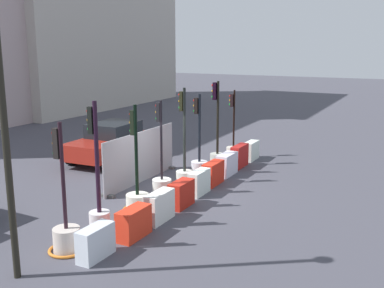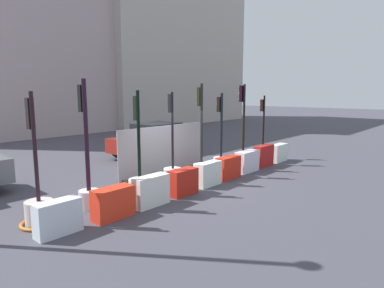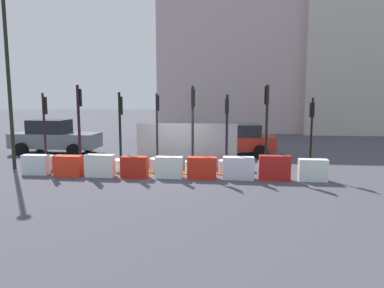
% 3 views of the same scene
% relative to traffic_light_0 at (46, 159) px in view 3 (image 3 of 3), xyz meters
% --- Properties ---
extents(ground_plane, '(120.00, 120.00, 0.00)m').
position_rel_traffic_light_0_xyz_m(ground_plane, '(5.32, 0.21, -0.47)').
color(ground_plane, '#45444E').
extents(traffic_light_0, '(0.93, 0.93, 3.20)m').
position_rel_traffic_light_0_xyz_m(traffic_light_0, '(0.00, 0.00, 0.00)').
color(traffic_light_0, beige).
rests_on(traffic_light_0, ground_plane).
extents(traffic_light_1, '(0.57, 0.57, 3.53)m').
position_rel_traffic_light_0_xyz_m(traffic_light_1, '(1.43, 0.14, 0.37)').
color(traffic_light_1, silver).
rests_on(traffic_light_1, ground_plane).
extents(traffic_light_2, '(0.90, 0.90, 3.23)m').
position_rel_traffic_light_0_xyz_m(traffic_light_2, '(3.19, 0.08, 0.00)').
color(traffic_light_2, silver).
rests_on(traffic_light_2, ground_plane).
extents(traffic_light_3, '(0.81, 0.81, 3.18)m').
position_rel_traffic_light_0_xyz_m(traffic_light_3, '(4.71, 0.12, -0.01)').
color(traffic_light_3, silver).
rests_on(traffic_light_3, ground_plane).
extents(traffic_light_4, '(0.87, 0.87, 3.48)m').
position_rel_traffic_light_0_xyz_m(traffic_light_4, '(6.16, 0.04, 0.07)').
color(traffic_light_4, silver).
rests_on(traffic_light_4, ground_plane).
extents(traffic_light_5, '(0.89, 0.89, 3.14)m').
position_rel_traffic_light_0_xyz_m(traffic_light_5, '(7.51, 0.11, 0.01)').
color(traffic_light_5, silver).
rests_on(traffic_light_5, ground_plane).
extents(traffic_light_6, '(0.60, 0.60, 3.51)m').
position_rel_traffic_light_0_xyz_m(traffic_light_6, '(9.05, 0.04, 0.28)').
color(traffic_light_6, '#B3B6AB').
rests_on(traffic_light_6, ground_plane).
extents(traffic_light_7, '(0.86, 0.86, 3.02)m').
position_rel_traffic_light_0_xyz_m(traffic_light_7, '(10.74, 0.01, -0.02)').
color(traffic_light_7, beige).
rests_on(traffic_light_7, ground_plane).
extents(construction_barrier_0, '(1.02, 0.40, 0.78)m').
position_rel_traffic_light_0_xyz_m(construction_barrier_0, '(0.03, -0.87, -0.08)').
color(construction_barrier_0, silver).
rests_on(construction_barrier_0, ground_plane).
extents(construction_barrier_1, '(1.07, 0.46, 0.80)m').
position_rel_traffic_light_0_xyz_m(construction_barrier_1, '(1.42, -1.00, -0.07)').
color(construction_barrier_1, red).
rests_on(construction_barrier_1, ground_plane).
extents(construction_barrier_2, '(1.10, 0.40, 0.86)m').
position_rel_traffic_light_0_xyz_m(construction_barrier_2, '(2.70, -1.01, -0.04)').
color(construction_barrier_2, white).
rests_on(construction_barrier_2, ground_plane).
extents(construction_barrier_3, '(1.00, 0.44, 0.81)m').
position_rel_traffic_light_0_xyz_m(construction_barrier_3, '(4.04, -0.98, -0.07)').
color(construction_barrier_3, red).
rests_on(construction_barrier_3, ground_plane).
extents(construction_barrier_4, '(1.02, 0.37, 0.82)m').
position_rel_traffic_light_0_xyz_m(construction_barrier_4, '(5.37, -0.95, -0.06)').
color(construction_barrier_4, white).
rests_on(construction_barrier_4, ground_plane).
extents(construction_barrier_5, '(1.08, 0.42, 0.82)m').
position_rel_traffic_light_0_xyz_m(construction_barrier_5, '(6.61, -0.89, -0.06)').
color(construction_barrier_5, red).
rests_on(construction_barrier_5, ground_plane).
extents(construction_barrier_6, '(1.15, 0.47, 0.84)m').
position_rel_traffic_light_0_xyz_m(construction_barrier_6, '(7.97, -0.86, -0.05)').
color(construction_barrier_6, silver).
rests_on(construction_barrier_6, ground_plane).
extents(construction_barrier_7, '(1.14, 0.37, 0.92)m').
position_rel_traffic_light_0_xyz_m(construction_barrier_7, '(9.29, -0.86, -0.02)').
color(construction_barrier_7, '#B21E1A').
rests_on(construction_barrier_7, ground_plane).
extents(construction_barrier_8, '(1.03, 0.40, 0.81)m').
position_rel_traffic_light_0_xyz_m(construction_barrier_8, '(10.66, -0.87, -0.07)').
color(construction_barrier_8, white).
rests_on(construction_barrier_8, ground_plane).
extents(car_red_compact, '(4.40, 2.43, 1.63)m').
position_rel_traffic_light_0_xyz_m(car_red_compact, '(7.87, 4.58, 0.35)').
color(car_red_compact, maroon).
rests_on(car_red_compact, ground_plane).
extents(car_grey_saloon, '(4.65, 2.15, 1.82)m').
position_rel_traffic_light_0_xyz_m(car_grey_saloon, '(-1.66, 4.03, 0.40)').
color(car_grey_saloon, slate).
rests_on(car_grey_saloon, ground_plane).
extents(building_main_facade, '(12.17, 7.24, 15.38)m').
position_rel_traffic_light_0_xyz_m(building_main_facade, '(7.54, 18.46, 7.24)').
color(building_main_facade, '#B39EA0').
rests_on(building_main_facade, ground_plane).
extents(street_lamp_post, '(0.36, 0.36, 7.23)m').
position_rel_traffic_light_0_xyz_m(street_lamp_post, '(-1.47, 0.07, 3.82)').
color(street_lamp_post, black).
rests_on(street_lamp_post, ground_plane).
extents(site_fence_panel, '(4.49, 0.50, 1.87)m').
position_rel_traffic_light_0_xyz_m(site_fence_panel, '(5.72, 1.59, 0.42)').
color(site_fence_panel, '#9B9BA2').
rests_on(site_fence_panel, ground_plane).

